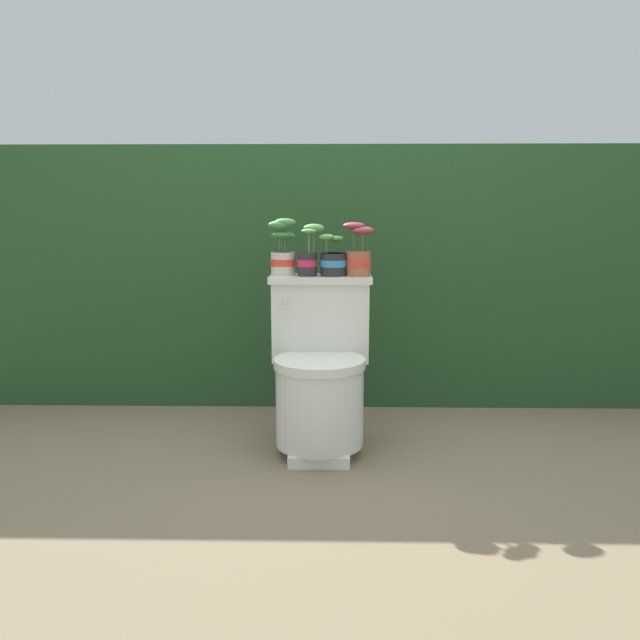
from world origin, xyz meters
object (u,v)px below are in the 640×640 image
Objects in this scene: potted_plant_midleft at (308,256)px; potted_plant_midright at (358,255)px; toilet at (320,375)px; potted_plant_middle at (333,261)px; potted_plant_left at (283,251)px.

potted_plant_midleft is 0.21m from potted_plant_midright.
toilet is 4.09× the size of potted_plant_middle.
potted_plant_left is 1.37× the size of potted_plant_middle.
toilet is 0.53m from potted_plant_midright.
potted_plant_midright reaches higher than toilet.
potted_plant_middle is at bearing 178.36° from potted_plant_midright.
potted_plant_middle is (0.22, -0.03, -0.04)m from potted_plant_left.
potted_plant_left is 0.32m from potted_plant_midright.
potted_plant_midright is (0.11, -0.00, 0.02)m from potted_plant_middle.
potted_plant_middle is (0.11, 0.01, -0.02)m from potted_plant_midleft.
potted_plant_midright is at bearing -5.13° from potted_plant_left.
potted_plant_midleft is at bearing 112.90° from toilet.
potted_plant_midleft reaches higher than potted_plant_middle.
toilet is 0.55m from potted_plant_left.
potted_plant_left is 0.22m from potted_plant_middle.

